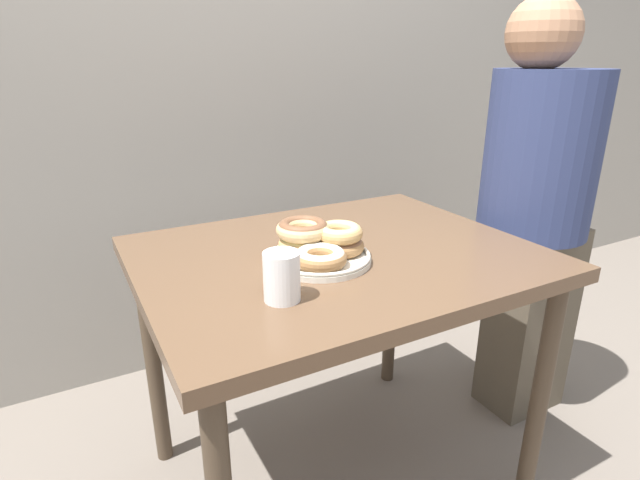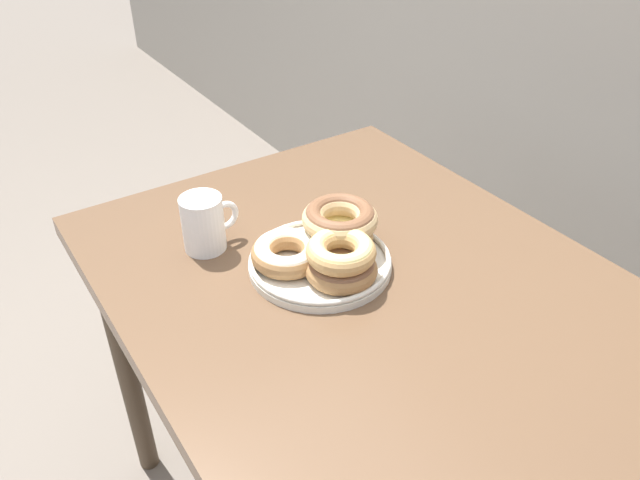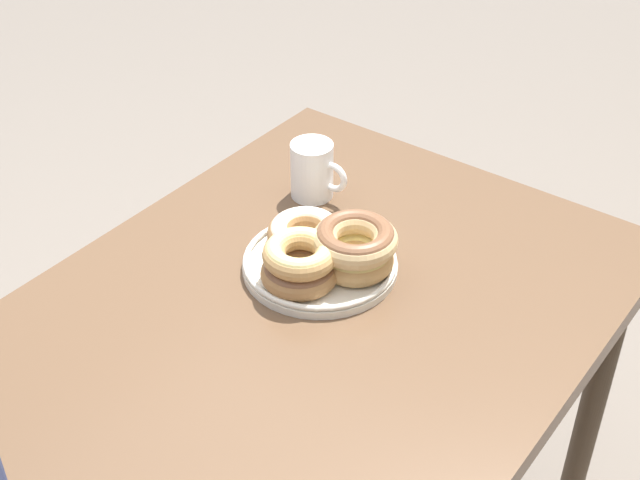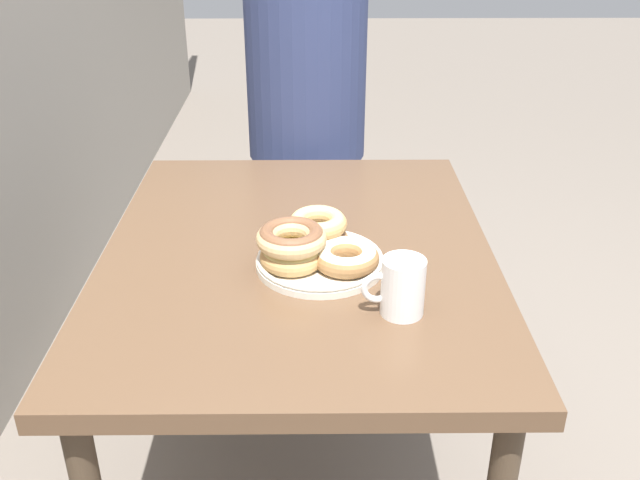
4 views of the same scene
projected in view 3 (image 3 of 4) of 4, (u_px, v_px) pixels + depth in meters
The scene contains 3 objects.
dining_table at pixel (314, 345), 1.47m from camera, with size 1.04×0.82×0.78m.
donut_plate at pixel (324, 252), 1.46m from camera, with size 0.27×0.29×0.10m.
coffee_mug at pixel (313, 170), 1.64m from camera, with size 0.08×0.12×0.11m.
Camera 3 is at (0.86, 0.85, 1.70)m, focal length 50.00 mm.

